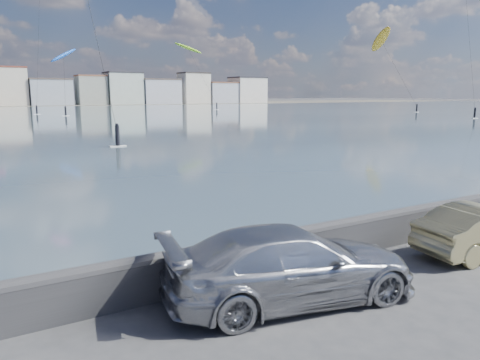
% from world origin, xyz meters
% --- Properties ---
extents(ground, '(700.00, 700.00, 0.00)m').
position_xyz_m(ground, '(0.00, 0.00, 0.00)').
color(ground, '#333335').
rests_on(ground, ground).
extents(seawall, '(400.00, 0.36, 1.08)m').
position_xyz_m(seawall, '(0.00, 2.70, 0.58)').
color(seawall, '#28282B').
rests_on(seawall, ground).
extents(car_silver, '(5.98, 3.34, 1.64)m').
position_xyz_m(car_silver, '(0.61, 1.18, 0.82)').
color(car_silver, '#A6A8AE').
rests_on(car_silver, ground).
extents(kitesurfer_1, '(7.07, 10.32, 14.56)m').
position_xyz_m(kitesurfer_1, '(14.88, 99.59, 12.13)').
color(kitesurfer_1, blue).
rests_on(kitesurfer_1, ground).
extents(kitesurfer_5, '(8.34, 14.21, 20.52)m').
position_xyz_m(kitesurfer_5, '(85.82, 78.09, 17.39)').
color(kitesurfer_5, '#BF8C19').
rests_on(kitesurfer_5, ground).
extents(kitesurfer_8, '(7.68, 19.06, 19.80)m').
position_xyz_m(kitesurfer_8, '(54.60, 123.28, 17.42)').
color(kitesurfer_8, '#8CD826').
rests_on(kitesurfer_8, ground).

